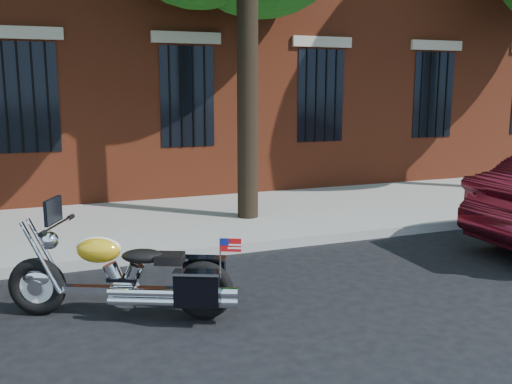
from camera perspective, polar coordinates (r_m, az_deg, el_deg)
name	(u,v)px	position (r m, az deg, el deg)	size (l,w,h in m)	color
ground	(290,280)	(7.30, 3.42, -8.73)	(120.00, 120.00, 0.00)	black
curb	(252,246)	(8.49, -0.44, -5.40)	(40.00, 0.16, 0.15)	gray
sidewalk	(215,219)	(10.22, -4.15, -2.69)	(40.00, 3.60, 0.15)	gray
motorcycle	(131,279)	(6.15, -12.38, -8.45)	(2.24, 1.41, 1.27)	black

